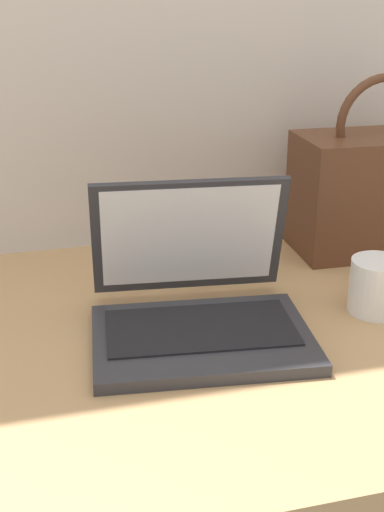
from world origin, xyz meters
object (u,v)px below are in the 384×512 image
at_px(remote_control_far, 201,256).
at_px(handbag, 376,190).
at_px(laptop, 197,301).
at_px(coffee_mug, 379,285).

bearing_deg(remote_control_far, handbag, -1.52).
relative_size(laptop, handbag, 1.01).
distance_m(laptop, coffee_mug, 0.29).
xyz_separation_m(coffee_mug, remote_control_far, (-0.22, 0.26, -0.03)).
distance_m(remote_control_far, handbag, 0.35).
xyz_separation_m(remote_control_far, handbag, (0.34, -0.01, 0.10)).
bearing_deg(remote_control_far, coffee_mug, -49.66).
distance_m(coffee_mug, handbag, 0.28).
relative_size(coffee_mug, remote_control_far, 0.74).
xyz_separation_m(coffee_mug, handbag, (0.12, 0.25, 0.07)).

